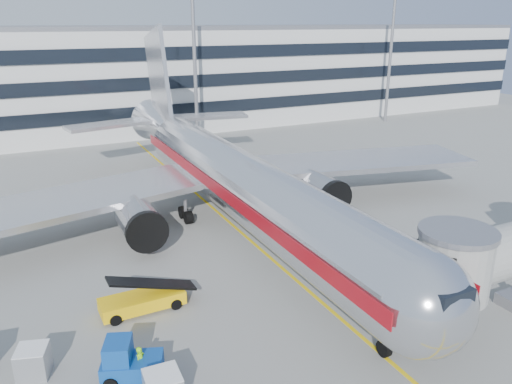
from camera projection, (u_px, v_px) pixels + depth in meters
name	position (u px, v px, depth m)	size (l,w,h in m)	color
ground	(302.00, 286.00, 32.42)	(180.00, 180.00, 0.00)	gray
lead_in_line	(239.00, 231.00, 40.90)	(0.25, 70.00, 0.01)	yellow
main_jet	(230.00, 176.00, 40.99)	(50.95, 48.70, 16.06)	silver
terminal	(114.00, 78.00, 79.05)	(150.00, 24.25, 15.60)	silver
light_mast_centre	(194.00, 32.00, 66.56)	(2.40, 1.20, 25.45)	gray
light_mast_east	(393.00, 30.00, 80.76)	(2.40, 1.20, 25.45)	gray
belt_loader	(142.00, 300.00, 29.46)	(5.18, 1.97, 2.47)	yellow
baggage_tug	(128.00, 362.00, 23.70)	(3.23, 2.61, 2.12)	#0D4093
cargo_container_left	(33.00, 362.00, 24.02)	(1.77, 1.77, 1.51)	#ADAFB4
ramp_worker	(141.00, 362.00, 23.85)	(0.61, 0.40, 1.67)	#90F019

